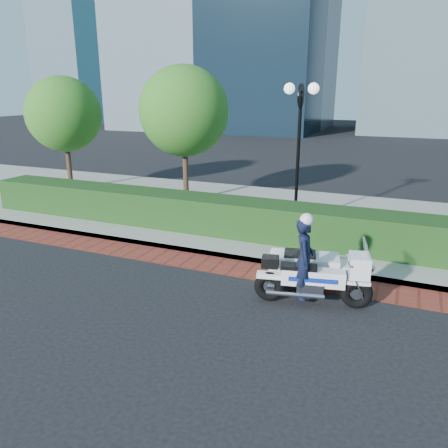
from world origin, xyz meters
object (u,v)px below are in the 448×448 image
at_px(tree_a, 64,114).
at_px(police_motorcycle, 308,268).
at_px(tree_b, 184,111).
at_px(lamppost, 299,133).

distance_m(tree_a, police_motorcycle, 13.07).
bearing_deg(tree_a, police_motorcycle, -27.04).
relative_size(tree_a, tree_b, 0.94).
height_order(lamppost, police_motorcycle, lamppost).
bearing_deg(tree_b, police_motorcycle, -44.58).
distance_m(tree_a, tree_b, 5.50).
xyz_separation_m(tree_a, police_motorcycle, (11.41, -5.83, -2.57)).
distance_m(tree_b, police_motorcycle, 8.75).
distance_m(lamppost, tree_a, 10.09).
xyz_separation_m(lamppost, police_motorcycle, (1.41, -4.53, -2.31)).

